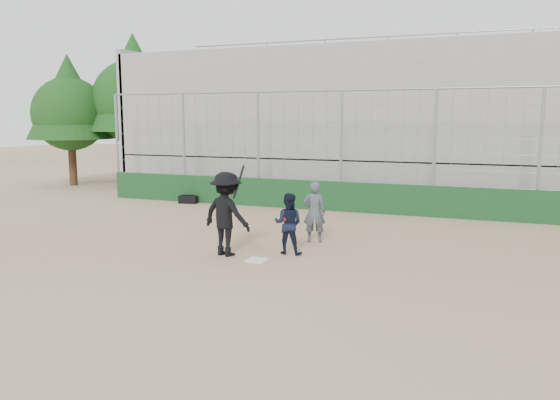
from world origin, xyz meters
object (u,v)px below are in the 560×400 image
(umpire, at_px, (314,215))
(batter_at_plate, at_px, (226,214))
(equipment_bag, at_px, (188,199))
(catcher_crouched, at_px, (288,233))

(umpire, bearing_deg, batter_at_plate, 36.69)
(umpire, distance_m, equipment_bag, 7.66)
(batter_at_plate, xyz_separation_m, catcher_crouched, (1.27, 0.59, -0.47))
(batter_at_plate, relative_size, umpire, 1.47)
(umpire, bearing_deg, equipment_bag, -52.20)
(catcher_crouched, height_order, umpire, umpire)
(batter_at_plate, xyz_separation_m, equipment_bag, (-4.80, 6.38, -0.81))
(umpire, xyz_separation_m, equipment_bag, (-6.25, 4.40, -0.55))
(umpire, relative_size, equipment_bag, 1.96)
(batter_at_plate, relative_size, equipment_bag, 2.88)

